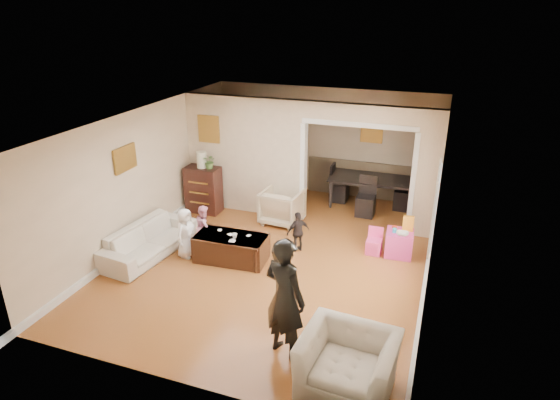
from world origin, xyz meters
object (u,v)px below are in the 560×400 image
at_px(play_table, 399,243).
at_px(table_lamp, 202,160).
at_px(armchair_back, 282,206).
at_px(dining_table, 371,191).
at_px(adult_person, 285,298).
at_px(child_toddler, 298,232).
at_px(cyan_cup, 395,230).
at_px(coffee_table, 231,248).
at_px(sofa, 149,240).
at_px(child_kneel_a, 186,233).
at_px(dresser, 204,190).
at_px(child_kneel_b, 205,227).
at_px(coffee_cup, 235,236).
at_px(armchair_front, 348,364).

bearing_deg(play_table, table_lamp, 172.34).
bearing_deg(armchair_back, dining_table, -130.72).
bearing_deg(adult_person, child_toddler, -54.23).
bearing_deg(cyan_cup, adult_person, -107.49).
distance_m(armchair_back, coffee_table, 1.89).
distance_m(sofa, child_kneel_a, 0.74).
height_order(play_table, child_kneel_a, child_kneel_a).
xyz_separation_m(table_lamp, play_table, (4.42, -0.59, -0.99)).
relative_size(dresser, child_toddler, 1.31).
distance_m(dining_table, child_kneel_b, 4.15).
distance_m(coffee_cup, adult_person, 2.63).
bearing_deg(armchair_back, child_kneel_b, 60.46).
height_order(coffee_cup, adult_person, adult_person).
distance_m(sofa, cyan_cup, 4.59).
relative_size(coffee_table, cyan_cup, 16.30).
bearing_deg(dresser, sofa, -90.17).
bearing_deg(child_toddler, armchair_back, -101.63).
bearing_deg(dining_table, armchair_back, -140.24).
bearing_deg(dresser, armchair_back, 0.59).
height_order(play_table, child_kneel_b, child_kneel_b).
bearing_deg(sofa, coffee_table, -71.48).
bearing_deg(adult_person, cyan_cup, -85.84).
distance_m(sofa, dining_table, 5.17).
xyz_separation_m(table_lamp, child_kneel_b, (0.84, -1.54, -0.80)).
xyz_separation_m(table_lamp, cyan_cup, (4.32, -0.64, -0.72)).
bearing_deg(dining_table, armchair_front, -88.22).
bearing_deg(adult_person, child_kneel_a, -14.68).
bearing_deg(coffee_cup, dining_table, 62.22).
height_order(armchair_front, table_lamp, table_lamp).
height_order(dresser, child_kneel_a, dresser).
bearing_deg(child_kneel_b, child_kneel_a, 137.21).
bearing_deg(adult_person, dresser, -28.20).
relative_size(adult_person, child_kneel_a, 1.82).
xyz_separation_m(armchair_back, dining_table, (1.62, 1.63, -0.03)).
relative_size(child_kneel_a, child_kneel_b, 1.11).
bearing_deg(dining_table, play_table, -72.88).
bearing_deg(coffee_table, table_lamp, 129.90).
height_order(armchair_front, play_table, armchair_front).
height_order(armchair_front, dining_table, armchair_front).
relative_size(armchair_back, child_kneel_a, 0.87).
xyz_separation_m(sofa, dresser, (0.01, 2.16, 0.23)).
height_order(coffee_cup, dining_table, dining_table).
distance_m(table_lamp, child_toddler, 2.93).
distance_m(sofa, armchair_back, 2.88).
bearing_deg(dining_table, child_kneel_a, -133.06).
relative_size(dining_table, child_toddler, 2.43).
height_order(play_table, adult_person, adult_person).
xyz_separation_m(sofa, cyan_cup, (4.33, 1.51, 0.22)).
xyz_separation_m(table_lamp, coffee_cup, (1.64, -1.89, -0.70)).
xyz_separation_m(play_table, cyan_cup, (-0.10, -0.05, 0.28)).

